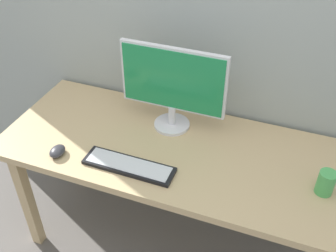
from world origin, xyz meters
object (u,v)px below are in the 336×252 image
(monitor, at_px, (173,85))
(coffee_mug, at_px, (326,183))
(keyboard_primary, at_px, (129,166))
(mouse, at_px, (57,151))
(desk, at_px, (171,159))

(monitor, distance_m, coffee_mug, 0.81)
(keyboard_primary, bearing_deg, coffee_mug, 10.47)
(mouse, relative_size, coffee_mug, 0.83)
(monitor, xyz_separation_m, mouse, (-0.42, -0.41, -0.22))
(keyboard_primary, relative_size, mouse, 4.66)
(monitor, bearing_deg, coffee_mug, -15.75)
(monitor, relative_size, coffee_mug, 4.81)
(keyboard_primary, bearing_deg, mouse, -173.54)
(keyboard_primary, distance_m, mouse, 0.35)
(desk, xyz_separation_m, keyboard_primary, (-0.13, -0.20, 0.09))
(desk, height_order, mouse, mouse)
(monitor, xyz_separation_m, coffee_mug, (0.75, -0.21, -0.19))
(desk, bearing_deg, mouse, -153.15)
(mouse, distance_m, coffee_mug, 1.19)
(keyboard_primary, xyz_separation_m, mouse, (-0.35, -0.04, 0.01))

